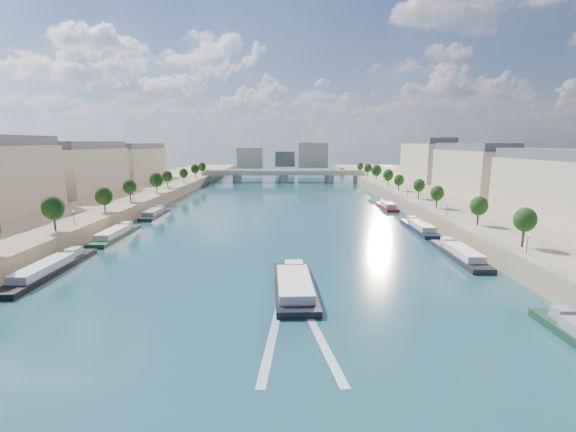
{
  "coord_description": "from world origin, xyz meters",
  "views": [
    {
      "loc": [
        5.04,
        -29.83,
        27.08
      ],
      "look_at": [
        4.31,
        85.55,
        5.0
      ],
      "focal_mm": 24.0,
      "sensor_mm": 36.0,
      "label": 1
    }
  ],
  "objects": [
    {
      "name": "skyline",
      "position": [
        3.19,
        319.52,
        14.66
      ],
      "size": [
        79.0,
        42.0,
        22.0
      ],
      "color": "#C2AF95",
      "rests_on": "ground"
    },
    {
      "name": "trees_left",
      "position": [
        -55.0,
        102.0,
        10.48
      ],
      "size": [
        4.8,
        268.8,
        8.26
      ],
      "color": "#382B1E",
      "rests_on": "ground"
    },
    {
      "name": "wake",
      "position": [
        5.78,
        21.48,
        0.02
      ],
      "size": [
        10.75,
        26.02,
        0.04
      ],
      "color": "silver",
      "rests_on": "ground"
    },
    {
      "name": "quay_left",
      "position": [
        -72.0,
        100.0,
        2.5
      ],
      "size": [
        44.0,
        520.0,
        5.0
      ],
      "primitive_type": "cube",
      "color": "#9E8460",
      "rests_on": "ground"
    },
    {
      "name": "lamps_left",
      "position": [
        -52.5,
        90.0,
        7.78
      ],
      "size": [
        0.36,
        200.36,
        4.28
      ],
      "color": "black",
      "rests_on": "ground"
    },
    {
      "name": "pave_left",
      "position": [
        -57.0,
        100.0,
        5.05
      ],
      "size": [
        14.0,
        520.0,
        0.1
      ],
      "primitive_type": "cube",
      "color": "gray",
      "rests_on": "quay_left"
    },
    {
      "name": "trees_right",
      "position": [
        55.0,
        110.0,
        10.48
      ],
      "size": [
        4.8,
        268.8,
        8.26
      ],
      "color": "#382B1E",
      "rests_on": "ground"
    },
    {
      "name": "quay_right",
      "position": [
        72.0,
        100.0,
        2.5
      ],
      "size": [
        44.0,
        520.0,
        5.0
      ],
      "primitive_type": "cube",
      "color": "#9E8460",
      "rests_on": "ground"
    },
    {
      "name": "moored_barges_left",
      "position": [
        -45.5,
        42.83,
        0.84
      ],
      "size": [
        5.0,
        158.44,
        3.6
      ],
      "color": "black",
      "rests_on": "ground"
    },
    {
      "name": "buildings_right",
      "position": [
        85.0,
        112.0,
        16.45
      ],
      "size": [
        16.0,
        226.0,
        23.2
      ],
      "color": "#C2AF95",
      "rests_on": "ground"
    },
    {
      "name": "bridge",
      "position": [
        0.0,
        237.33,
        5.08
      ],
      "size": [
        112.0,
        12.0,
        8.15
      ],
      "color": "#C1B79E",
      "rests_on": "ground"
    },
    {
      "name": "tour_barge",
      "position": [
        5.78,
        38.14,
        0.91
      ],
      "size": [
        8.56,
        25.59,
        3.6
      ],
      "rotation": [
        0.0,
        0.0,
        0.05
      ],
      "color": "black",
      "rests_on": "ground"
    },
    {
      "name": "ground",
      "position": [
        0.0,
        100.0,
        0.0
      ],
      "size": [
        700.0,
        700.0,
        0.0
      ],
      "primitive_type": "plane",
      "color": "#0D373A",
      "rests_on": "ground"
    },
    {
      "name": "pave_right",
      "position": [
        57.0,
        100.0,
        5.05
      ],
      "size": [
        14.0,
        520.0,
        0.1
      ],
      "primitive_type": "cube",
      "color": "gray",
      "rests_on": "quay_right"
    },
    {
      "name": "lamps_right",
      "position": [
        52.5,
        105.0,
        7.78
      ],
      "size": [
        0.36,
        200.36,
        4.28
      ],
      "color": "black",
      "rests_on": "ground"
    },
    {
      "name": "buildings_left",
      "position": [
        -85.0,
        112.0,
        16.45
      ],
      "size": [
        16.0,
        226.0,
        23.2
      ],
      "color": "#C2AF95",
      "rests_on": "ground"
    },
    {
      "name": "moored_barges_right",
      "position": [
        45.5,
        53.47,
        0.84
      ],
      "size": [
        5.0,
        166.94,
        3.6
      ],
      "color": "black",
      "rests_on": "ground"
    }
  ]
}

